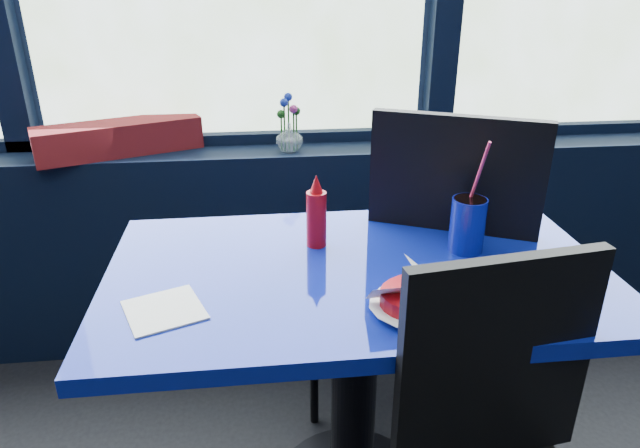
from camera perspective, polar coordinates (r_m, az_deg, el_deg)
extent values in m
cube|color=black|center=(2.30, -7.65, -2.10)|extent=(5.00, 0.26, 0.80)
cube|color=black|center=(2.23, -8.22, 8.33)|extent=(4.80, 0.08, 0.06)
cylinder|color=black|center=(1.62, 3.38, -17.21)|extent=(0.12, 0.12, 0.68)
cube|color=#0D1C90|center=(1.39, 3.77, -5.06)|extent=(1.20, 0.70, 0.04)
cube|color=black|center=(1.19, 17.19, -13.25)|extent=(0.41, 0.08, 0.47)
cube|color=black|center=(1.87, 7.44, -4.45)|extent=(0.64, 0.64, 0.05)
cube|color=black|center=(1.60, 13.06, 1.29)|extent=(0.43, 0.22, 0.53)
cylinder|color=black|center=(2.17, 13.56, -8.95)|extent=(0.03, 0.03, 0.49)
cylinder|color=black|center=(1.83, 12.22, -15.77)|extent=(0.03, 0.03, 0.49)
cylinder|color=black|center=(2.22, 2.86, -7.36)|extent=(0.03, 0.03, 0.49)
cylinder|color=black|center=(1.90, -0.59, -13.59)|extent=(0.03, 0.03, 0.49)
cube|color=maroon|center=(2.18, -19.42, 8.13)|extent=(0.58, 0.34, 0.11)
imported|color=silver|center=(2.09, -3.09, 8.61)|extent=(0.10, 0.11, 0.10)
cylinder|color=#1E5919|center=(2.08, -3.56, 9.43)|extent=(0.01, 0.01, 0.16)
sphere|color=blue|center=(2.06, -3.63, 12.02)|extent=(0.03, 0.03, 0.03)
cylinder|color=#1E5919|center=(2.07, -2.63, 9.10)|extent=(0.01, 0.01, 0.14)
sphere|color=#D43E8E|center=(2.05, -2.68, 11.40)|extent=(0.03, 0.03, 0.03)
cylinder|color=#1E5919|center=(2.09, -3.14, 9.78)|extent=(0.01, 0.01, 0.18)
sphere|color=blue|center=(2.07, -3.21, 12.57)|extent=(0.03, 0.03, 0.03)
cylinder|color=#1E5919|center=(2.09, -3.86, 8.92)|extent=(0.01, 0.01, 0.12)
sphere|color=#1E5919|center=(2.08, -3.92, 10.91)|extent=(0.03, 0.03, 0.03)
cylinder|color=#1E5919|center=(2.09, -2.36, 9.08)|extent=(0.01, 0.01, 0.13)
sphere|color=#1E5919|center=(2.07, -2.40, 11.22)|extent=(0.03, 0.03, 0.03)
cylinder|color=#AC0B12|center=(1.23, 11.25, -7.46)|extent=(0.28, 0.28, 0.04)
cylinder|color=white|center=(1.24, 11.22, -7.84)|extent=(0.27, 0.27, 0.00)
cylinder|color=white|center=(1.27, 14.89, -5.21)|extent=(0.06, 0.08, 0.08)
sphere|color=brown|center=(1.20, 11.17, -6.48)|extent=(0.05, 0.05, 0.05)
cylinder|color=#A92012|center=(1.19, 10.75, -5.51)|extent=(0.04, 0.04, 0.01)
cylinder|color=#AC0B12|center=(1.46, -0.37, 0.49)|extent=(0.05, 0.05, 0.15)
cone|color=#AC0B12|center=(1.42, -0.38, 4.06)|extent=(0.03, 0.03, 0.05)
cylinder|color=navy|center=(1.48, 14.53, -0.09)|extent=(0.09, 0.09, 0.14)
cylinder|color=black|center=(1.45, 14.80, 2.32)|extent=(0.08, 0.08, 0.01)
cylinder|color=#FF3564|center=(1.43, 15.52, 4.58)|extent=(0.02, 0.07, 0.19)
cube|color=white|center=(1.26, -15.31, -8.29)|extent=(0.20, 0.20, 0.00)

